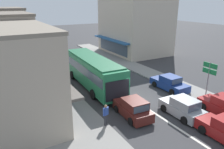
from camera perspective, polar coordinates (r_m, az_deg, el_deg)
ground_plane at (r=20.27m, az=6.51°, el=-7.06°), size 140.00×140.00×0.00m
lane_centre_line at (r=23.34m, az=0.78°, el=-3.38°), size 0.20×28.00×0.01m
sidewalk_left at (r=22.81m, az=-16.85°, el=-4.59°), size 5.20×44.00×0.14m
kerb_right at (r=28.21m, az=9.66°, el=0.40°), size 2.80×44.00×0.12m
shopfront_corner_near at (r=17.28m, az=-25.58°, el=-0.69°), size 7.31×9.28×7.14m
building_right_far at (r=39.00m, az=5.93°, el=12.96°), size 9.75×11.18×9.98m
city_bus at (r=23.05m, az=-5.05°, el=1.21°), size 3.01×10.94×3.23m
hatchback_adjacent_lane_lead at (r=17.47m, az=5.51°, el=-8.85°), size 1.96×3.78×1.54m
hatchback_queue_far_back at (r=18.43m, az=17.91°, el=-8.20°), size 1.82×3.70×1.54m
parked_hatchback_kerb_front at (r=19.94m, az=27.04°, el=-7.32°), size 1.84×3.71×1.54m
parked_sedan_kerb_second at (r=23.41m, az=14.79°, el=-2.23°), size 1.98×4.24×1.47m
traffic_light_downstreet at (r=37.25m, az=-18.67°, el=8.53°), size 0.33×0.24×4.20m
directional_road_sign at (r=21.53m, az=24.07°, el=0.66°), size 0.10×1.40×3.60m
pedestrian_with_handbag_near at (r=23.58m, az=-12.49°, el=-0.85°), size 0.64×0.42×1.63m
pedestrian_browsing_midblock at (r=21.74m, az=-12.28°, el=-2.51°), size 0.53×0.35×1.63m
pedestrian_far_walker at (r=15.93m, az=-1.63°, el=-10.19°), size 0.54×0.33×1.63m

